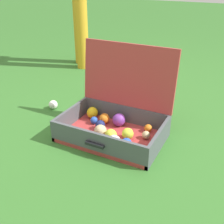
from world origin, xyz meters
The scene contains 3 objects.
ground_plane centered at (0.00, 0.00, 0.00)m, with size 16.00×16.00×0.00m, color #336B28.
open_suitcase centered at (-0.08, 0.02, 0.11)m, with size 0.60×0.46×0.52m.
stray_ball_on_grass centered at (-0.63, 0.13, 0.03)m, with size 0.06×0.06×0.06m, color white.
Camera 1 is at (0.56, -1.28, 0.90)m, focal length 44.28 mm.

